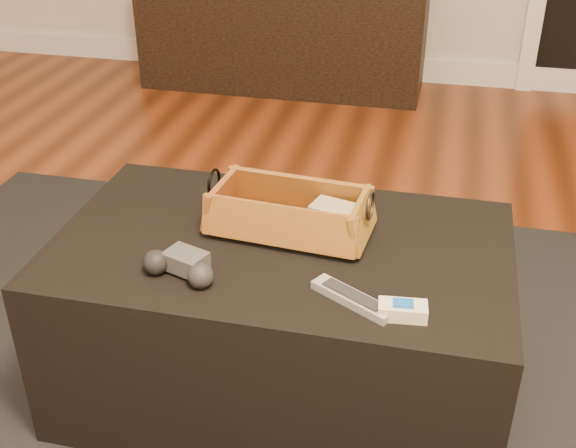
% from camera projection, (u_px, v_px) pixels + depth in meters
% --- Properties ---
extents(baseboard, '(5.00, 0.04, 0.12)m').
position_uv_depth(baseboard, '(360.00, 66.00, 3.87)').
color(baseboard, white).
rests_on(baseboard, floor).
extents(media_cabinet, '(1.41, 0.45, 0.55)m').
position_uv_depth(media_cabinet, '(284.00, 32.00, 3.64)').
color(media_cabinet, black).
rests_on(media_cabinet, floor).
extents(area_rug, '(2.60, 2.00, 0.01)m').
position_uv_depth(area_rug, '(277.00, 402.00, 1.75)').
color(area_rug, black).
rests_on(area_rug, floor).
extents(ottoman, '(1.00, 0.60, 0.42)m').
position_uv_depth(ottoman, '(282.00, 319.00, 1.69)').
color(ottoman, black).
rests_on(ottoman, area_rug).
extents(tv_remote, '(0.19, 0.05, 0.02)m').
position_uv_depth(tv_remote, '(280.00, 224.00, 1.61)').
color(tv_remote, black).
rests_on(tv_remote, wicker_basket).
extents(cloth_bundle, '(0.11, 0.09, 0.05)m').
position_uv_depth(cloth_bundle, '(334.00, 216.00, 1.60)').
color(cloth_bundle, tan).
rests_on(cloth_bundle, wicker_basket).
extents(wicker_basket, '(0.38, 0.22, 0.13)m').
position_uv_depth(wicker_basket, '(290.00, 214.00, 1.60)').
color(wicker_basket, '#944E21').
rests_on(wicker_basket, ottoman).
extents(game_controller, '(0.17, 0.11, 0.05)m').
position_uv_depth(game_controller, '(181.00, 266.00, 1.45)').
color(game_controller, '#3C3C3F').
rests_on(game_controller, ottoman).
extents(silver_remote, '(0.17, 0.12, 0.02)m').
position_uv_depth(silver_remote, '(352.00, 298.00, 1.39)').
color(silver_remote, '#A1A3A8').
rests_on(silver_remote, ottoman).
extents(cream_gadget, '(0.10, 0.06, 0.03)m').
position_uv_depth(cream_gadget, '(403.00, 310.00, 1.34)').
color(cream_gadget, silver).
rests_on(cream_gadget, ottoman).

